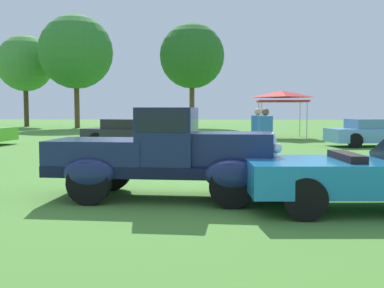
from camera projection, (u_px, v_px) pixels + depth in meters
The scene contains 11 objects.
ground_plane at pixel (180, 194), 8.86m from camera, with size 120.00×120.00×0.00m, color #4C8433.
feature_pickup_truck at pixel (164, 152), 8.42m from camera, with size 4.28×1.90×1.70m.
neighbor_convertible at pixel (377, 175), 7.50m from camera, with size 4.35×2.05×1.40m.
show_car_charcoal at pixel (128, 133), 19.91m from camera, with size 4.32×2.69×1.22m.
show_car_skyblue at pixel (372, 133), 20.04m from camera, with size 4.10×2.36×1.22m.
spectator_near_truck at pixel (257, 132), 14.67m from camera, with size 0.42×0.28×1.69m.
spectator_between_cars at pixel (265, 134), 13.51m from camera, with size 0.43×0.30×1.69m.
canopy_tent_left_field at pixel (282, 96), 25.81m from camera, with size 2.74×2.74×2.71m.
treeline_far_left at pixel (25, 64), 41.81m from camera, with size 5.17×5.17×8.45m.
treeline_mid_left at pixel (76, 52), 38.81m from camera, with size 6.34×6.34×9.73m.
treeline_center at pixel (192, 56), 39.92m from camera, with size 5.73×5.73×9.20m.
Camera 1 is at (0.94, -8.71, 1.68)m, focal length 42.21 mm.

